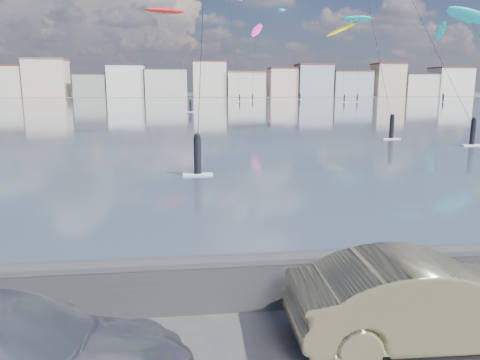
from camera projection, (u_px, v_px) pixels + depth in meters
bay_water at (183, 107)px, 95.09m from camera, size 500.00×177.00×0.00m
far_shore_strip at (182, 96)px, 200.67m from camera, size 500.00×60.00×0.00m
seawall at (195, 282)px, 8.57m from camera, size 400.00×0.36×1.08m
far_buildings at (185, 81)px, 186.03m from camera, size 240.79×13.26×14.60m
car_champagne at (428, 300)px, 7.50m from camera, size 4.46×1.65×1.46m
kitesurfer_3 at (357, 20)px, 130.00m from camera, size 9.24×10.62×23.66m
kitesurfer_4 at (281, 11)px, 154.03m from camera, size 6.62×18.96×30.15m
kitesurfer_7 at (341, 30)px, 131.47m from camera, size 8.96×14.39×22.70m
kitesurfer_12 at (166, 12)px, 78.91m from camera, size 8.59×11.43×17.47m
kitesurfer_13 at (469, 16)px, 70.75m from camera, size 9.70×17.53×16.38m
kitesurfer_15 at (257, 31)px, 145.27m from camera, size 6.98×17.55×24.27m
kitesurfer_17 at (440, 32)px, 155.17m from camera, size 5.19×13.02×25.23m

